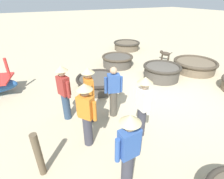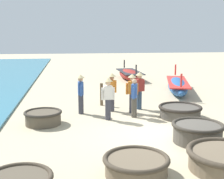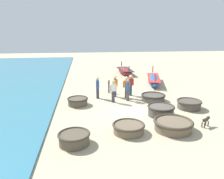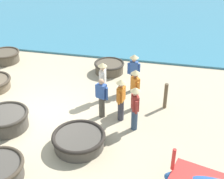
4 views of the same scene
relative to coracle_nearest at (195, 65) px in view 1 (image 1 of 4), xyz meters
The scene contains 14 objects.
ground_plane 3.09m from the coracle_nearest, 105.68° to the left, with size 80.00×80.00×0.00m, color #BCAD8C.
coracle_nearest is the anchor object (origin of this frame).
coracle_far_right 4.88m from the coracle_nearest, 10.34° to the left, with size 1.75×1.75×0.51m.
coracle_upturned 2.01m from the coracle_nearest, 87.97° to the left, with size 1.62×1.62×0.62m.
coracle_front_left 3.76m from the coracle_nearest, 51.87° to the left, with size 1.59×1.59×0.55m.
coracle_beside_post 4.84m from the coracle_nearest, 83.99° to the left, with size 1.74×1.74×0.49m.
fisherman_standing_left 6.49m from the coracle_nearest, 97.30° to the left, with size 0.51×0.36×1.67m.
fisherman_standing_right 6.59m from the coracle_nearest, 108.52° to the left, with size 0.44×0.38×1.67m.
fisherman_by_coracle 6.01m from the coracle_nearest, 102.26° to the left, with size 0.52×0.36×1.67m.
fisherman_with_hat 5.49m from the coracle_nearest, 116.19° to the left, with size 0.53×0.36×1.67m.
fisherman_hauling 6.90m from the coracle_nearest, 119.96° to the left, with size 0.36×0.53×1.67m.
fisherman_crouching 5.31m from the coracle_nearest, 104.43° to the left, with size 0.31×0.51×1.57m.
dog 1.89m from the coracle_nearest, ahead, with size 0.61×0.44×0.55m.
mooring_post_shoreline 7.75m from the coracle_nearest, 108.22° to the left, with size 0.14×0.14×1.05m, color brown.
Camera 1 is at (-4.36, 4.22, 3.27)m, focal length 28.00 mm.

